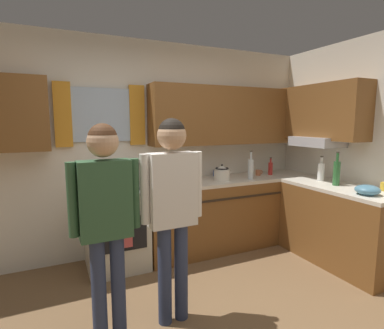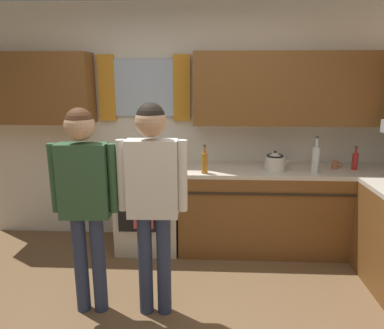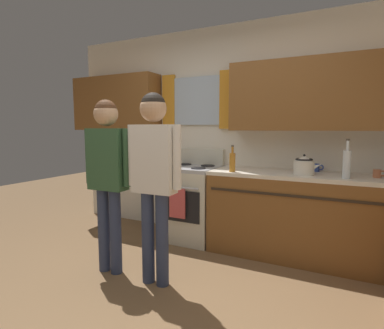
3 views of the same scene
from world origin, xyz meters
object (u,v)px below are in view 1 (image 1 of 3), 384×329
(stove_oven, at_px, (116,226))
(bottle_wine_green, at_px, (337,172))
(cup_terracotta, at_px, (258,173))
(stovetop_kettle, at_px, (222,173))
(bottle_oil_amber, at_px, (173,178))
(bottle_tall_clear, at_px, (251,168))
(mixing_bowl, at_px, (367,190))
(adult_left, at_px, (105,208))
(bottle_sauce_red, at_px, (270,168))
(adult_in_plaid, at_px, (172,197))
(mug_cobalt_blue, at_px, (216,173))
(bottle_milk_white, at_px, (321,171))

(stove_oven, relative_size, bottle_wine_green, 2.79)
(cup_terracotta, xyz_separation_m, stovetop_kettle, (-0.65, -0.11, 0.06))
(bottle_oil_amber, bearing_deg, stove_oven, 159.56)
(bottle_tall_clear, bearing_deg, cup_terracotta, 34.92)
(stove_oven, distance_m, stovetop_kettle, 1.42)
(mixing_bowl, relative_size, adult_left, 0.15)
(bottle_tall_clear, xyz_separation_m, bottle_sauce_red, (0.45, 0.16, -0.05))
(bottle_wine_green, xyz_separation_m, adult_left, (-2.64, -0.26, -0.03))
(cup_terracotta, height_order, adult_in_plaid, adult_in_plaid)
(bottle_tall_clear, distance_m, mixing_bowl, 1.33)
(bottle_tall_clear, relative_size, stovetop_kettle, 1.34)
(stovetop_kettle, bearing_deg, adult_in_plaid, -135.28)
(mixing_bowl, distance_m, adult_in_plaid, 2.04)
(bottle_sauce_red, relative_size, mixing_bowl, 1.03)
(bottle_oil_amber, bearing_deg, adult_in_plaid, -111.49)
(mixing_bowl, bearing_deg, cup_terracotta, 102.54)
(stove_oven, height_order, mug_cobalt_blue, stove_oven)
(bottle_oil_amber, xyz_separation_m, stovetop_kettle, (0.71, 0.13, -0.01))
(stove_oven, xyz_separation_m, mug_cobalt_blue, (1.40, 0.21, 0.48))
(bottle_wine_green, bearing_deg, stove_oven, 159.12)
(stovetop_kettle, bearing_deg, bottle_wine_green, -37.45)
(bottle_oil_amber, bearing_deg, bottle_tall_clear, 2.92)
(stove_oven, bearing_deg, stovetop_kettle, -4.16)
(bottle_milk_white, relative_size, adult_in_plaid, 0.19)
(stovetop_kettle, height_order, mixing_bowl, stovetop_kettle)
(adult_in_plaid, bearing_deg, mug_cobalt_blue, 49.63)
(bottle_wine_green, distance_m, bottle_tall_clear, 0.99)
(bottle_wine_green, height_order, bottle_oil_amber, bottle_wine_green)
(adult_in_plaid, bearing_deg, stove_oven, 101.33)
(stove_oven, xyz_separation_m, stovetop_kettle, (1.31, -0.10, 0.53))
(bottle_sauce_red, xyz_separation_m, stovetop_kettle, (-0.83, -0.09, 0.00))
(mug_cobalt_blue, distance_m, adult_in_plaid, 1.81)
(bottle_milk_white, relative_size, bottle_sauce_red, 1.27)
(bottle_oil_amber, bearing_deg, bottle_sauce_red, 7.99)
(mixing_bowl, bearing_deg, bottle_sauce_red, 95.13)
(adult_in_plaid, bearing_deg, bottle_oil_amber, 68.51)
(bottle_tall_clear, distance_m, adult_left, 2.21)
(stovetop_kettle, bearing_deg, mug_cobalt_blue, 73.55)
(adult_left, bearing_deg, bottle_oil_amber, 46.77)
(cup_terracotta, distance_m, stovetop_kettle, 0.66)
(bottle_tall_clear, xyz_separation_m, bottle_oil_amber, (-1.09, -0.06, -0.03))
(bottle_tall_clear, xyz_separation_m, mixing_bowl, (0.57, -1.19, -0.09))
(bottle_oil_amber, xyz_separation_m, mixing_bowl, (1.66, -1.14, -0.06))
(bottle_oil_amber, height_order, cup_terracotta, bottle_oil_amber)
(bottle_sauce_red, bearing_deg, adult_in_plaid, -148.82)
(bottle_wine_green, bearing_deg, bottle_sauce_red, 104.00)
(bottle_wine_green, bearing_deg, cup_terracotta, 113.95)
(mug_cobalt_blue, bearing_deg, cup_terracotta, -19.48)
(bottle_sauce_red, relative_size, cup_terracotta, 2.26)
(stove_oven, distance_m, adult_left, 1.32)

